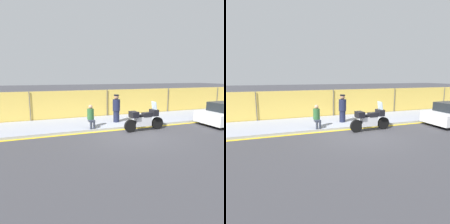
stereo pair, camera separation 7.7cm
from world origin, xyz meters
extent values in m
plane|color=#38383D|center=(0.00, 0.00, 0.00)|extent=(120.00, 120.00, 0.00)
cube|color=#8E93A3|center=(0.00, 2.89, 0.07)|extent=(36.87, 3.30, 0.13)
cube|color=gold|center=(0.00, 1.15, 0.00)|extent=(36.87, 0.18, 0.01)
cube|color=gold|center=(0.00, 4.62, 0.96)|extent=(35.02, 0.08, 1.92)
cylinder|color=#4C4C51|center=(-4.96, 4.52, 0.96)|extent=(0.05, 0.05, 1.92)
cylinder|color=#4C4C51|center=(0.00, 4.52, 0.96)|extent=(0.05, 0.05, 1.92)
cylinder|color=#4C4C51|center=(4.96, 4.52, 0.96)|extent=(0.05, 0.05, 1.92)
cylinder|color=#4C4C51|center=(9.92, 4.52, 0.96)|extent=(0.05, 0.05, 1.92)
cylinder|color=black|center=(1.59, 0.63, 0.33)|extent=(0.67, 0.17, 0.66)
cylinder|color=black|center=(-0.05, 0.55, 0.33)|extent=(0.67, 0.17, 0.66)
cube|color=silver|center=(0.68, 0.58, 0.52)|extent=(0.92, 0.33, 0.50)
cube|color=black|center=(0.91, 0.60, 0.86)|extent=(0.54, 0.33, 0.22)
cube|color=black|center=(0.59, 0.58, 0.82)|extent=(0.61, 0.31, 0.10)
cube|color=black|center=(1.34, 0.62, 0.94)|extent=(0.34, 0.49, 0.34)
cube|color=silver|center=(1.34, 0.62, 1.32)|extent=(0.13, 0.42, 0.42)
cube|color=black|center=(0.13, 0.56, 0.92)|extent=(0.39, 0.52, 0.30)
cylinder|color=#191E38|center=(-0.11, 2.45, 0.47)|extent=(0.36, 0.36, 0.68)
cylinder|color=#191E38|center=(-0.11, 2.45, 1.15)|extent=(0.44, 0.44, 0.68)
sphere|color=#A37556|center=(-0.11, 2.45, 1.63)|extent=(0.27, 0.27, 0.27)
cylinder|color=black|center=(-0.11, 2.45, 1.75)|extent=(0.31, 0.31, 0.06)
cylinder|color=#2D3342|center=(-1.93, 1.34, 0.33)|extent=(0.11, 0.11, 0.39)
cylinder|color=#2D3342|center=(-1.77, 1.34, 0.33)|extent=(0.11, 0.11, 0.39)
cube|color=#2D3342|center=(-1.85, 1.54, 0.53)|extent=(0.30, 0.39, 0.10)
cylinder|color=#2D6033|center=(-1.85, 1.73, 0.86)|extent=(0.36, 0.36, 0.56)
sphere|color=tan|center=(-1.85, 1.73, 1.25)|extent=(0.22, 0.22, 0.22)
cylinder|color=black|center=(5.23, 0.97, 0.33)|extent=(0.66, 0.24, 0.66)
camera|label=1|loc=(-4.29, -8.48, 2.85)|focal=32.00mm
camera|label=2|loc=(-4.21, -8.51, 2.85)|focal=32.00mm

